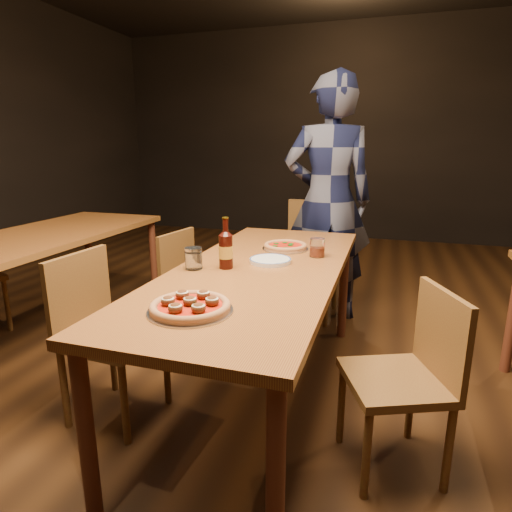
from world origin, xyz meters
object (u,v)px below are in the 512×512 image
(pizza_margherita, at_px, (285,246))
(amber_glass, at_px, (317,248))
(chair_main_nw, at_px, (114,335))
(chair_main_sw, at_px, (201,290))
(plate_stack, at_px, (270,261))
(water_glass, at_px, (194,258))
(table_main, at_px, (259,281))
(table_left, at_px, (36,245))
(pizza_meatball, at_px, (190,306))
(diner, at_px, (328,201))
(beer_bottle, at_px, (226,251))
(chair_end, at_px, (308,258))
(chair_main_e, at_px, (395,379))

(pizza_margherita, xyz_separation_m, amber_glass, (0.21, -0.12, 0.03))
(chair_main_nw, height_order, chair_main_sw, chair_main_nw)
(pizza_margherita, bearing_deg, plate_stack, -90.90)
(water_glass, bearing_deg, amber_glass, 37.91)
(table_main, distance_m, pizza_margherita, 0.43)
(table_main, relative_size, plate_stack, 9.16)
(table_left, distance_m, water_glass, 1.47)
(plate_stack, bearing_deg, chair_main_sw, 147.17)
(chair_main_nw, relative_size, chair_main_sw, 1.06)
(water_glass, bearing_deg, pizza_meatball, -65.93)
(table_left, height_order, diner, diner)
(pizza_meatball, relative_size, water_glass, 2.94)
(table_main, xyz_separation_m, beer_bottle, (-0.15, -0.07, 0.16))
(table_main, relative_size, amber_glass, 19.42)
(amber_glass, bearing_deg, beer_bottle, -137.41)
(chair_end, distance_m, plate_stack, 1.21)
(chair_end, distance_m, water_glass, 1.48)
(table_main, bearing_deg, amber_glass, 50.50)
(beer_bottle, distance_m, diner, 1.42)
(plate_stack, bearing_deg, pizza_meatball, -97.53)
(table_main, height_order, chair_main_sw, chair_main_sw)
(pizza_margherita, bearing_deg, pizza_meatball, -95.58)
(amber_glass, bearing_deg, pizza_meatball, -108.32)
(chair_end, height_order, plate_stack, chair_end)
(chair_main_nw, relative_size, chair_main_e, 1.06)
(diner, bearing_deg, plate_stack, 68.79)
(chair_main_sw, bearing_deg, diner, -31.92)
(table_left, relative_size, plate_stack, 9.16)
(amber_glass, distance_m, diner, 1.03)
(chair_main_nw, relative_size, amber_glass, 8.53)
(table_main, xyz_separation_m, table_left, (-1.70, 0.30, 0.00))
(amber_glass, bearing_deg, chair_main_nw, -144.12)
(chair_end, bearing_deg, table_left, -147.69)
(chair_main_e, bearing_deg, pizza_margherita, -161.45)
(chair_main_sw, relative_size, water_glass, 7.67)
(chair_end, bearing_deg, chair_main_e, -64.76)
(chair_main_e, height_order, plate_stack, chair_main_e)
(plate_stack, bearing_deg, table_main, -107.10)
(table_left, height_order, chair_end, chair_end)
(pizza_meatball, distance_m, diner, 1.98)
(chair_main_sw, distance_m, diner, 1.21)
(pizza_meatball, bearing_deg, chair_main_e, 24.13)
(chair_main_sw, height_order, beer_bottle, beer_bottle)
(chair_main_sw, xyz_separation_m, amber_glass, (0.80, -0.18, 0.39))
(plate_stack, bearing_deg, table_left, 173.47)
(chair_end, relative_size, amber_glass, 9.27)
(table_left, relative_size, chair_main_nw, 2.28)
(pizza_margherita, distance_m, beer_bottle, 0.52)
(table_main, relative_size, water_glass, 18.52)
(beer_bottle, relative_size, water_glass, 2.33)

